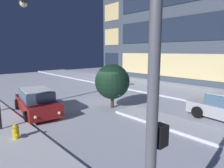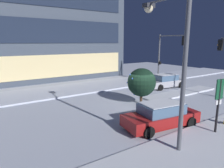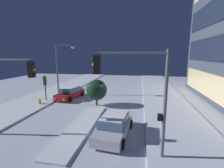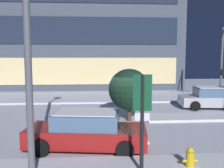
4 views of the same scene
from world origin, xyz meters
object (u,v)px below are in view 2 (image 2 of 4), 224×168
object	(u,v)px
traffic_light_corner_far_right	(169,50)
decorated_tree_median	(142,82)
car_near	(161,115)
street_lamp_arched	(171,50)
car_far	(165,81)
parking_info_sign	(219,100)

from	to	relation	value
traffic_light_corner_far_right	decorated_tree_median	xyz separation A→B (m)	(-8.41, -4.55, -2.27)
car_near	street_lamp_arched	bearing A→B (deg)	-122.29
street_lamp_arched	decorated_tree_median	distance (m)	7.51
car_far	decorated_tree_median	bearing A→B (deg)	31.71
car_near	traffic_light_corner_far_right	xyz separation A→B (m)	(10.65, 8.76, 3.33)
car_far	street_lamp_arched	distance (m)	13.97
parking_info_sign	car_far	bearing A→B (deg)	-28.42
car_near	parking_info_sign	world-z (taller)	parking_info_sign
street_lamp_arched	parking_info_sign	size ratio (longest dim) A/B	2.28
street_lamp_arched	decorated_tree_median	bearing A→B (deg)	-26.37
parking_info_sign	decorated_tree_median	bearing A→B (deg)	2.38
parking_info_sign	decorated_tree_median	world-z (taller)	parking_info_sign
car_far	decorated_tree_median	size ratio (longest dim) A/B	1.61
car_near	decorated_tree_median	bearing A→B (deg)	69.89
car_far	street_lamp_arched	world-z (taller)	street_lamp_arched
decorated_tree_median	car_far	bearing A→B (deg)	25.70
street_lamp_arched	traffic_light_corner_far_right	bearing A→B (deg)	-43.57
car_near	parking_info_sign	size ratio (longest dim) A/B	1.58
car_near	street_lamp_arched	xyz separation A→B (m)	(-1.43, -1.68, 3.92)
decorated_tree_median	car_near	bearing A→B (deg)	-118.13
car_near	traffic_light_corner_far_right	distance (m)	14.19
traffic_light_corner_far_right	decorated_tree_median	bearing A→B (deg)	-61.56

